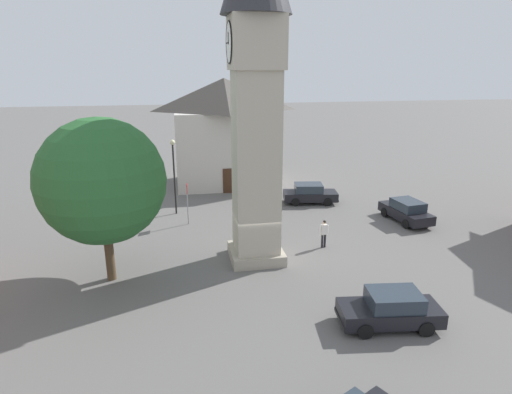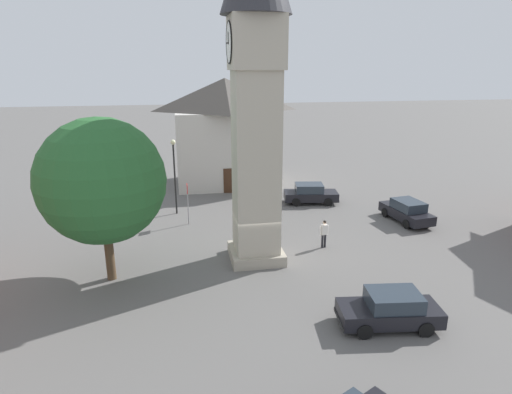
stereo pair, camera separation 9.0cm
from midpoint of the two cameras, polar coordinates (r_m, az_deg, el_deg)
name	(u,v)px [view 2 (the right image)]	position (r m, az deg, el deg)	size (l,w,h in m)	color
ground_plane	(256,258)	(24.40, 0.11, -8.08)	(200.00, 200.00, 0.00)	#605E5B
clock_tower	(256,61)	(22.10, 0.12, 17.47)	(3.45, 3.45, 18.06)	#A59C89
car_blue_kerb	(390,309)	(19.12, 17.34, -13.93)	(2.20, 4.31, 1.53)	black
car_silver_kerb	(407,211)	(31.40, 19.27, -1.75)	(4.31, 2.21, 1.53)	black
car_white_side	(310,194)	(33.90, 7.24, 0.45)	(2.34, 4.35, 1.53)	black
pedestrian	(324,231)	(25.73, 9.04, -4.48)	(0.29, 0.55, 1.69)	black
tree	(102,181)	(21.65, -19.50, 1.96)	(6.02, 6.02, 8.11)	brown
building_corner_back	(226,131)	(38.55, -3.95, 8.59)	(6.51, 9.08, 9.27)	beige
lamp_post	(174,165)	(31.05, -10.62, 4.11)	(0.36, 0.36, 5.39)	black
road_sign	(188,197)	(29.17, -8.89, -0.03)	(0.60, 0.07, 2.80)	gray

